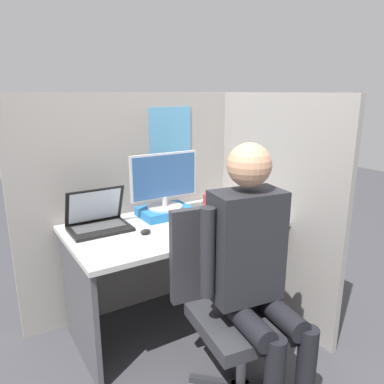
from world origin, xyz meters
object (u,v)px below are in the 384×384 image
at_px(monitor, 164,181).
at_px(laptop, 98,221).
at_px(stapler, 253,210).
at_px(office_chair, 229,300).
at_px(person, 254,262).
at_px(coffee_mug, 210,202).
at_px(paper_box, 165,212).
at_px(carrot_toy, 186,231).

distance_m(monitor, laptop, 0.51).
bearing_deg(stapler, office_chair, -139.29).
distance_m(person, coffee_mug, 0.95).
height_order(monitor, coffee_mug, monitor).
bearing_deg(stapler, monitor, 153.34).
distance_m(paper_box, coffee_mug, 0.34).
xyz_separation_m(monitor, laptop, (-0.47, -0.02, -0.19)).
xyz_separation_m(paper_box, monitor, (-0.00, 0.00, 0.21)).
bearing_deg(monitor, coffee_mug, -6.44).
xyz_separation_m(paper_box, coffee_mug, (0.34, -0.04, 0.03)).
distance_m(monitor, coffee_mug, 0.39).
height_order(stapler, coffee_mug, coffee_mug).
height_order(carrot_toy, person, person).
distance_m(paper_box, carrot_toy, 0.38).
relative_size(carrot_toy, coffee_mug, 1.48).
relative_size(laptop, coffee_mug, 3.28).
relative_size(laptop, person, 0.27).
xyz_separation_m(paper_box, stapler, (0.54, -0.27, -0.01)).
distance_m(laptop, person, 1.01).
relative_size(monitor, stapler, 4.00).
xyz_separation_m(monitor, person, (-0.01, -0.92, -0.21)).
xyz_separation_m(stapler, coffee_mug, (-0.20, 0.23, 0.03)).
bearing_deg(monitor, person, -90.62).
height_order(paper_box, monitor, monitor).
xyz_separation_m(paper_box, carrot_toy, (-0.06, -0.37, -0.01)).
height_order(office_chair, coffee_mug, office_chair).
bearing_deg(stapler, coffee_mug, 130.76).
xyz_separation_m(laptop, stapler, (1.01, -0.26, -0.03)).
height_order(laptop, office_chair, laptop).
bearing_deg(carrot_toy, paper_box, 81.05).
bearing_deg(monitor, paper_box, -90.00).
relative_size(stapler, person, 0.09).
bearing_deg(monitor, carrot_toy, -98.89).
distance_m(paper_box, laptop, 0.47).
xyz_separation_m(office_chair, coffee_mug, (0.37, 0.73, 0.29)).
bearing_deg(coffee_mug, paper_box, 173.99).
bearing_deg(person, carrot_toy, 95.02).
relative_size(stapler, office_chair, 0.12).
distance_m(carrot_toy, office_chair, 0.47).
height_order(paper_box, carrot_toy, paper_box).
bearing_deg(office_chair, stapler, 40.71).
bearing_deg(paper_box, office_chair, -92.47).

